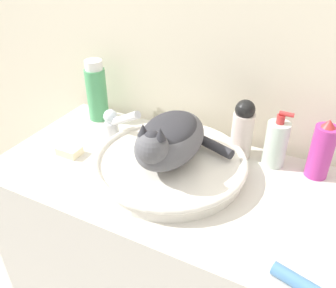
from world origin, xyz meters
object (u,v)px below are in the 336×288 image
Objects in this scene: cat at (169,138)px; soap_pump_bottle at (276,143)px; faucet at (115,123)px; mouthwash_bottle at (97,91)px; lotion_bottle_white at (243,129)px; soap_bar at (69,151)px; spray_bottle_trigger at (322,151)px.

soap_pump_bottle is (0.25, 0.18, -0.05)m from cat.
mouthwash_bottle reaches higher than faucet.
mouthwash_bottle reaches higher than lotion_bottle_white.
soap_bar is at bearing -107.17° from faucet.
soap_bar is (-0.31, -0.05, -0.10)m from cat.
spray_bottle_trigger is at bearing 0.00° from soap_pump_bottle.
cat is 1.57× the size of lotion_bottle_white.
faucet is at bearing 56.77° from soap_bar.
mouthwash_bottle is 3.10× the size of soap_bar.
faucet is 0.85× the size of lotion_bottle_white.
cat reaches higher than soap_bar.
cat is 0.23m from lotion_bottle_white.
lotion_bottle_white reaches higher than soap_bar.
faucet is 0.73× the size of mouthwash_bottle.
soap_bar is at bearing -75.68° from mouthwash_bottle.
cat reaches higher than soap_pump_bottle.
lotion_bottle_white is (0.38, 0.10, 0.02)m from faucet.
cat is 0.31m from soap_pump_bottle.
cat reaches higher than faucet.
soap_pump_bottle is 0.94× the size of lotion_bottle_white.
soap_bar is (0.06, -0.23, -0.09)m from mouthwash_bottle.
cat reaches higher than spray_bottle_trigger.
lotion_bottle_white is at bearing 26.72° from soap_bar.
soap_pump_bottle is 0.98× the size of spray_bottle_trigger.
mouthwash_bottle reaches higher than soap_pump_bottle.
faucet is 0.90× the size of soap_pump_bottle.
lotion_bottle_white reaches higher than spray_bottle_trigger.
faucet reaches higher than soap_bar.
cat is at bearing -144.31° from soap_pump_bottle.
soap_bar is (-0.56, -0.23, -0.06)m from soap_pump_bottle.
soap_pump_bottle is at bearing 0.00° from mouthwash_bottle.
faucet is at bearing -110.18° from cat.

